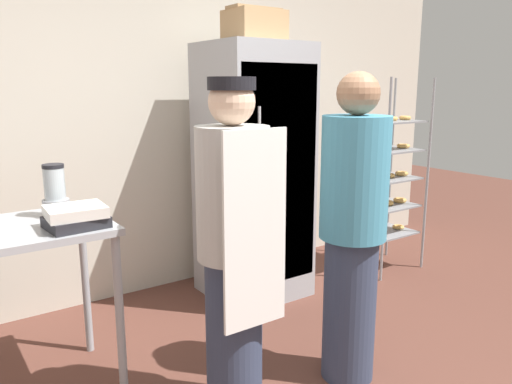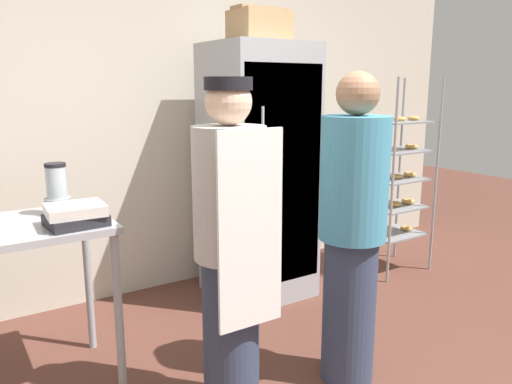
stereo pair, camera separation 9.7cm
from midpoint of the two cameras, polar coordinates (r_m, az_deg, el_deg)
back_wall at (r=3.96m, az=-13.43°, el=8.42°), size 6.40×0.12×2.74m
refrigerator at (r=3.77m, az=-0.99°, el=2.15°), size 0.71×0.69×1.90m
baking_rack at (r=4.47m, az=14.30°, el=1.71°), size 0.56×0.42×1.67m
blender_pitcher at (r=2.84m, az=-22.88°, el=-0.16°), size 0.14×0.14×0.28m
binder_stack at (r=2.59m, az=-20.91°, el=-2.67°), size 0.29×0.25×0.11m
cardboard_storage_box at (r=3.69m, az=-0.97°, el=18.51°), size 0.38×0.31×0.23m
person_baker at (r=2.39m, az=-3.72°, el=-6.16°), size 0.35×0.36×1.64m
person_customer at (r=2.69m, az=9.97°, el=-4.25°), size 0.35×0.35×1.67m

